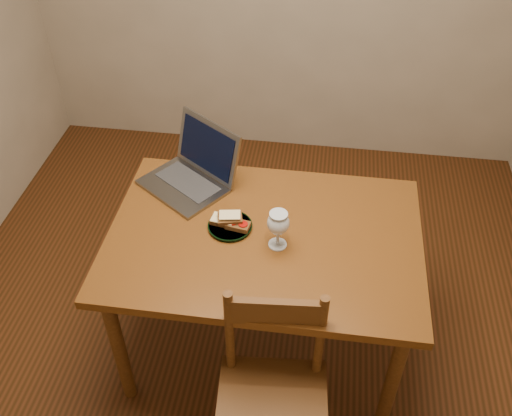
# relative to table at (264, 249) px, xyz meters

# --- Properties ---
(floor) EXTENTS (3.20, 3.20, 0.02)m
(floor) POSITION_rel_table_xyz_m (-0.10, 0.12, -0.66)
(floor) COLOR black
(floor) RESTS_ON ground
(table) EXTENTS (1.30, 0.90, 0.74)m
(table) POSITION_rel_table_xyz_m (0.00, 0.00, 0.00)
(table) COLOR #45210B
(table) RESTS_ON floor
(chair) EXTENTS (0.44, 0.43, 0.44)m
(chair) POSITION_rel_table_xyz_m (0.11, -0.56, -0.18)
(chair) COLOR #3B220C
(chair) RESTS_ON floor
(plate) EXTENTS (0.19, 0.19, 0.02)m
(plate) POSITION_rel_table_xyz_m (-0.15, 0.02, 0.09)
(plate) COLOR black
(plate) RESTS_ON table
(sandwich_cheese) EXTENTS (0.11, 0.08, 0.03)m
(sandwich_cheese) POSITION_rel_table_xyz_m (-0.18, 0.03, 0.12)
(sandwich_cheese) COLOR #381E0C
(sandwich_cheese) RESTS_ON plate
(sandwich_tomato) EXTENTS (0.11, 0.07, 0.03)m
(sandwich_tomato) POSITION_rel_table_xyz_m (-0.11, 0.01, 0.12)
(sandwich_tomato) COLOR #381E0C
(sandwich_tomato) RESTS_ON plate
(sandwich_top) EXTENTS (0.11, 0.08, 0.03)m
(sandwich_top) POSITION_rel_table_xyz_m (-0.15, 0.03, 0.14)
(sandwich_top) COLOR #381E0C
(sandwich_top) RESTS_ON plate
(milk_glass) EXTENTS (0.09, 0.09, 0.17)m
(milk_glass) POSITION_rel_table_xyz_m (0.06, -0.05, 0.17)
(milk_glass) COLOR white
(milk_glass) RESTS_ON table
(laptop) EXTENTS (0.49, 0.49, 0.27)m
(laptop) POSITION_rel_table_xyz_m (-0.36, 0.31, 0.16)
(laptop) COLOR slate
(laptop) RESTS_ON table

